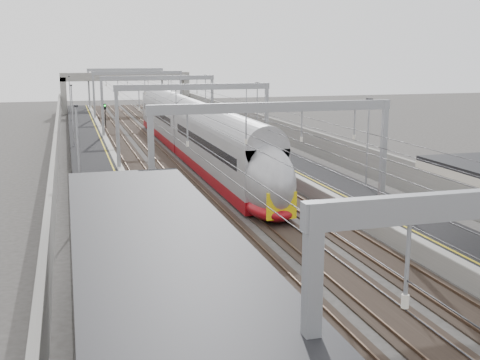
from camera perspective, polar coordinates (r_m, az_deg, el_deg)
platform_left at (r=52.75m, az=-13.49°, el=1.16°), size 4.00×120.00×1.00m
platform_right at (r=55.73m, az=3.17°, el=2.03°), size 4.00×120.00×1.00m
tracks at (r=53.75m, az=-4.92°, el=1.15°), size 11.40×140.00×0.20m
overhead_line at (r=59.45m, az=-6.28°, el=8.07°), size 13.00×140.00×6.60m
canopy_left at (r=11.18m, az=-3.73°, el=-14.09°), size 4.40×30.00×4.24m
overbridge at (r=107.42m, az=-10.77°, el=9.14°), size 22.00×2.20×6.90m
wall_left at (r=52.53m, az=-17.03°, el=2.14°), size 0.30×120.00×3.20m
wall_right at (r=56.68m, az=6.24°, el=3.27°), size 0.30×120.00×3.20m
train at (r=57.99m, az=-4.36°, el=4.14°), size 2.90×52.91×4.58m
signal_green at (r=83.19m, az=-12.67°, el=6.34°), size 0.32×0.32×3.48m
signal_red_near at (r=80.62m, az=-6.51°, el=6.38°), size 0.32×0.32×3.48m
signal_red_far at (r=76.17m, az=-4.24°, el=6.11°), size 0.32×0.32×3.48m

